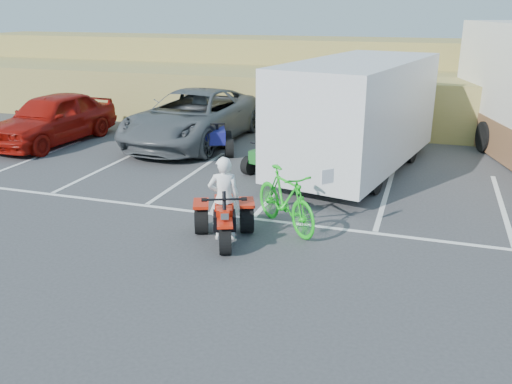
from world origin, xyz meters
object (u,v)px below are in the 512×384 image
(rider, at_px, (224,198))
(quad_atv_green, at_px, (272,173))
(green_dirt_bike, at_px, (285,199))
(cargo_trailer, at_px, (358,113))
(grey_pickup, at_px, (193,117))
(red_car, at_px, (53,118))
(quad_atv_blue, at_px, (213,153))
(red_trike_atv, at_px, (225,241))

(rider, bearing_deg, quad_atv_green, -107.84)
(rider, height_order, green_dirt_bike, rider)
(cargo_trailer, bearing_deg, rider, -95.68)
(grey_pickup, xyz_separation_m, cargo_trailer, (5.83, -1.72, 0.80))
(grey_pickup, distance_m, red_car, 4.83)
(green_dirt_bike, distance_m, red_car, 10.83)
(rider, relative_size, cargo_trailer, 0.24)
(quad_atv_blue, bearing_deg, quad_atv_green, -56.03)
(grey_pickup, bearing_deg, red_car, -159.05)
(red_trike_atv, bearing_deg, quad_atv_blue, 92.18)
(rider, distance_m, quad_atv_green, 4.78)
(rider, distance_m, red_car, 10.40)
(red_trike_atv, xyz_separation_m, cargo_trailer, (1.78, 5.80, 1.70))
(red_trike_atv, xyz_separation_m, grey_pickup, (-4.06, 7.52, 0.90))
(quad_atv_blue, xyz_separation_m, quad_atv_green, (2.48, -1.57, 0.00))
(quad_atv_green, bearing_deg, grey_pickup, 164.36)
(quad_atv_green, bearing_deg, quad_atv_blue, 168.54)
(cargo_trailer, relative_size, quad_atv_green, 4.74)
(red_trike_atv, xyz_separation_m, rider, (-0.06, 0.14, 0.86))
(green_dirt_bike, height_order, grey_pickup, grey_pickup)
(red_trike_atv, height_order, grey_pickup, grey_pickup)
(red_trike_atv, height_order, quad_atv_blue, quad_atv_blue)
(red_trike_atv, height_order, red_car, red_car)
(green_dirt_bike, distance_m, cargo_trailer, 4.93)
(green_dirt_bike, xyz_separation_m, grey_pickup, (-5.03, 6.47, 0.24))
(rider, bearing_deg, quad_atv_blue, -87.77)
(rider, xyz_separation_m, grey_pickup, (-4.00, 7.38, 0.03))
(grey_pickup, height_order, quad_atv_blue, grey_pickup)
(green_dirt_bike, bearing_deg, cargo_trailer, 33.44)
(grey_pickup, distance_m, quad_atv_blue, 1.86)
(red_trike_atv, relative_size, red_car, 0.33)
(cargo_trailer, distance_m, quad_atv_blue, 4.99)
(red_car, bearing_deg, rider, -30.18)
(quad_atv_blue, bearing_deg, cargo_trailer, -30.94)
(cargo_trailer, bearing_deg, quad_atv_blue, -174.95)
(green_dirt_bike, bearing_deg, quad_atv_green, 63.09)
(red_car, height_order, quad_atv_blue, red_car)
(cargo_trailer, xyz_separation_m, quad_atv_green, (-2.18, -0.98, -1.70))
(rider, height_order, quad_atv_blue, rider)
(cargo_trailer, bearing_deg, grey_pickup, 175.82)
(red_trike_atv, distance_m, red_car, 10.56)
(grey_pickup, height_order, quad_atv_green, grey_pickup)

